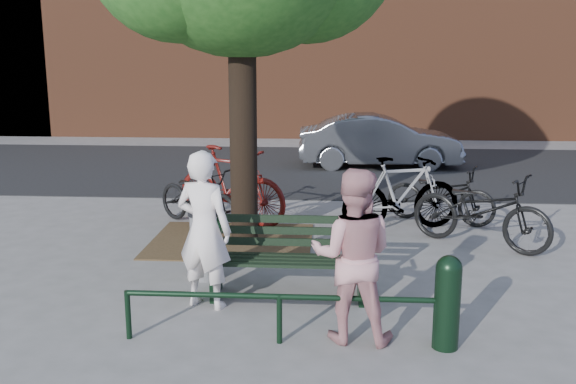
# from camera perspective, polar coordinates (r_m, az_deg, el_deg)

# --- Properties ---
(ground) EXTENTS (90.00, 90.00, 0.00)m
(ground) POSITION_cam_1_polar(r_m,az_deg,el_deg) (7.55, -0.01, -9.34)
(ground) COLOR gray
(ground) RESTS_ON ground
(dirt_pit) EXTENTS (2.40, 2.00, 0.02)m
(dirt_pit) POSITION_cam_1_polar(r_m,az_deg,el_deg) (9.72, -5.02, -4.33)
(dirt_pit) COLOR brown
(dirt_pit) RESTS_ON ground
(road) EXTENTS (40.00, 7.00, 0.01)m
(road) POSITION_cam_1_polar(r_m,az_deg,el_deg) (15.76, 2.11, 2.13)
(road) COLOR black
(road) RESTS_ON ground
(park_bench) EXTENTS (1.74, 0.54, 0.97)m
(park_bench) POSITION_cam_1_polar(r_m,az_deg,el_deg) (7.46, 0.03, -5.69)
(park_bench) COLOR black
(park_bench) RESTS_ON ground
(guard_railing) EXTENTS (3.06, 0.06, 0.51)m
(guard_railing) POSITION_cam_1_polar(r_m,az_deg,el_deg) (6.29, -0.77, -9.94)
(guard_railing) COLOR black
(guard_railing) RESTS_ON ground
(person_left) EXTENTS (0.74, 0.61, 1.77)m
(person_left) POSITION_cam_1_polar(r_m,az_deg,el_deg) (7.10, -7.47, -3.34)
(person_left) COLOR white
(person_left) RESTS_ON ground
(person_right) EXTENTS (0.90, 0.73, 1.72)m
(person_right) POSITION_cam_1_polar(r_m,az_deg,el_deg) (6.26, 5.77, -5.66)
(person_right) COLOR #CC8C8F
(person_right) RESTS_ON ground
(bollard) EXTENTS (0.25, 0.25, 0.93)m
(bollard) POSITION_cam_1_polar(r_m,az_deg,el_deg) (6.34, 13.98, -9.22)
(bollard) COLOR black
(bollard) RESTS_ON ground
(litter_bin) EXTENTS (0.43, 0.43, 0.87)m
(litter_bin) POSITION_cam_1_polar(r_m,az_deg,el_deg) (8.10, -7.31, -4.60)
(litter_bin) COLOR gray
(litter_bin) RESTS_ON ground
(bicycle_a) EXTENTS (1.86, 1.65, 0.97)m
(bicycle_a) POSITION_cam_1_polar(r_m,az_deg,el_deg) (10.55, -7.99, -0.41)
(bicycle_a) COLOR black
(bicycle_a) RESTS_ON ground
(bicycle_b) EXTENTS (2.17, 1.52, 1.28)m
(bicycle_b) POSITION_cam_1_polar(r_m,az_deg,el_deg) (10.65, -5.10, 0.64)
(bicycle_b) COLOR #510E0B
(bicycle_b) RESTS_ON ground
(bicycle_c) EXTENTS (1.93, 1.33, 0.96)m
(bicycle_c) POSITION_cam_1_polar(r_m,az_deg,el_deg) (10.95, 13.42, -0.20)
(bicycle_c) COLOR black
(bicycle_c) RESTS_ON ground
(bicycle_d) EXTENTS (2.07, 1.16, 1.20)m
(bicycle_d) POSITION_cam_1_polar(r_m,az_deg,el_deg) (10.31, 10.05, -0.14)
(bicycle_d) COLOR gray
(bicycle_d) RESTS_ON ground
(bicycle_e) EXTENTS (2.14, 1.78, 1.10)m
(bicycle_e) POSITION_cam_1_polar(r_m,az_deg,el_deg) (9.72, 16.76, -1.53)
(bicycle_e) COLOR black
(bicycle_e) RESTS_ON ground
(parked_car) EXTENTS (4.01, 1.53, 1.30)m
(parked_car) POSITION_cam_1_polar(r_m,az_deg,el_deg) (16.01, 8.12, 4.51)
(parked_car) COLOR slate
(parked_car) RESTS_ON ground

